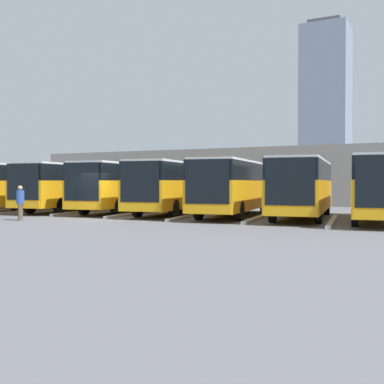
{
  "coord_description": "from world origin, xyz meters",
  "views": [
    {
      "loc": [
        -16.19,
        21.15,
        1.98
      ],
      "look_at": [
        -3.04,
        -5.41,
        1.39
      ],
      "focal_mm": 45.0,
      "sensor_mm": 36.0,
      "label": 1
    }
  ],
  "objects_px": {
    "bus_1": "(303,186)",
    "bus_2": "(234,186)",
    "bus_6": "(35,185)",
    "bus_3": "(177,185)",
    "bus_5": "(74,185)",
    "pedestrian": "(20,202)",
    "bus_4": "(125,185)",
    "bus_0": "(378,186)"
  },
  "relations": [
    {
      "from": "bus_0",
      "to": "bus_6",
      "type": "distance_m",
      "value": 23.76
    },
    {
      "from": "bus_5",
      "to": "pedestrian",
      "type": "bearing_deg",
      "value": 103.85
    },
    {
      "from": "bus_1",
      "to": "bus_2",
      "type": "xyz_separation_m",
      "value": [
        3.96,
        0.2,
        0.0
      ]
    },
    {
      "from": "bus_1",
      "to": "pedestrian",
      "type": "bearing_deg",
      "value": 24.85
    },
    {
      "from": "bus_0",
      "to": "bus_4",
      "type": "xyz_separation_m",
      "value": [
        15.84,
        -0.7,
        0.0
      ]
    },
    {
      "from": "bus_2",
      "to": "bus_4",
      "type": "relative_size",
      "value": 1.0
    },
    {
      "from": "bus_4",
      "to": "bus_0",
      "type": "bearing_deg",
      "value": 170.17
    },
    {
      "from": "bus_6",
      "to": "bus_3",
      "type": "bearing_deg",
      "value": 172.41
    },
    {
      "from": "bus_3",
      "to": "bus_5",
      "type": "xyz_separation_m",
      "value": [
        7.92,
        0.29,
        0.0
      ]
    },
    {
      "from": "bus_4",
      "to": "bus_3",
      "type": "bearing_deg",
      "value": 170.12
    },
    {
      "from": "bus_0",
      "to": "pedestrian",
      "type": "xyz_separation_m",
      "value": [
        16.78,
        7.57,
        -0.82
      ]
    },
    {
      "from": "bus_6",
      "to": "bus_5",
      "type": "bearing_deg",
      "value": 167.64
    },
    {
      "from": "bus_1",
      "to": "bus_6",
      "type": "bearing_deg",
      "value": -7.58
    },
    {
      "from": "bus_5",
      "to": "bus_3",
      "type": "bearing_deg",
      "value": 174.79
    },
    {
      "from": "bus_1",
      "to": "bus_2",
      "type": "relative_size",
      "value": 1.0
    },
    {
      "from": "bus_2",
      "to": "bus_4",
      "type": "height_order",
      "value": "same"
    },
    {
      "from": "bus_0",
      "to": "bus_5",
      "type": "distance_m",
      "value": 19.8
    },
    {
      "from": "bus_5",
      "to": "bus_1",
      "type": "bearing_deg",
      "value": 173.62
    },
    {
      "from": "bus_2",
      "to": "pedestrian",
      "type": "distance_m",
      "value": 11.87
    },
    {
      "from": "bus_1",
      "to": "bus_4",
      "type": "bearing_deg",
      "value": -8.34
    },
    {
      "from": "bus_4",
      "to": "pedestrian",
      "type": "xyz_separation_m",
      "value": [
        0.94,
        8.27,
        -0.82
      ]
    },
    {
      "from": "bus_4",
      "to": "pedestrian",
      "type": "relative_size",
      "value": 6.11
    },
    {
      "from": "bus_1",
      "to": "pedestrian",
      "type": "xyz_separation_m",
      "value": [
        12.82,
        8.06,
        -0.82
      ]
    },
    {
      "from": "bus_4",
      "to": "bus_1",
      "type": "bearing_deg",
      "value": 171.66
    },
    {
      "from": "bus_2",
      "to": "bus_5",
      "type": "relative_size",
      "value": 1.0
    },
    {
      "from": "bus_1",
      "to": "bus_3",
      "type": "xyz_separation_m",
      "value": [
        7.92,
        -0.03,
        0.0
      ]
    },
    {
      "from": "pedestrian",
      "to": "bus_1",
      "type": "bearing_deg",
      "value": 87.08
    },
    {
      "from": "bus_0",
      "to": "bus_5",
      "type": "relative_size",
      "value": 1.0
    },
    {
      "from": "bus_4",
      "to": "pedestrian",
      "type": "bearing_deg",
      "value": 76.21
    },
    {
      "from": "bus_2",
      "to": "bus_0",
      "type": "bearing_deg",
      "value": 170.62
    },
    {
      "from": "bus_2",
      "to": "bus_6",
      "type": "xyz_separation_m",
      "value": [
        15.84,
        -0.29,
        0.0
      ]
    },
    {
      "from": "bus_2",
      "to": "bus_3",
      "type": "height_order",
      "value": "same"
    },
    {
      "from": "bus_4",
      "to": "bus_6",
      "type": "relative_size",
      "value": 1.0
    },
    {
      "from": "bus_4",
      "to": "pedestrian",
      "type": "height_order",
      "value": "bus_4"
    },
    {
      "from": "bus_6",
      "to": "pedestrian",
      "type": "bearing_deg",
      "value": 123.26
    },
    {
      "from": "bus_5",
      "to": "bus_6",
      "type": "xyz_separation_m",
      "value": [
        3.96,
        -0.35,
        0.0
      ]
    },
    {
      "from": "bus_5",
      "to": "bus_6",
      "type": "distance_m",
      "value": 3.97
    },
    {
      "from": "bus_3",
      "to": "bus_6",
      "type": "xyz_separation_m",
      "value": [
        11.88,
        -0.06,
        0.0
      ]
    },
    {
      "from": "bus_0",
      "to": "bus_3",
      "type": "relative_size",
      "value": 1.0
    },
    {
      "from": "bus_1",
      "to": "bus_4",
      "type": "distance_m",
      "value": 11.88
    },
    {
      "from": "bus_3",
      "to": "bus_4",
      "type": "distance_m",
      "value": 3.96
    },
    {
      "from": "bus_1",
      "to": "bus_2",
      "type": "bearing_deg",
      "value": -4.44
    }
  ]
}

